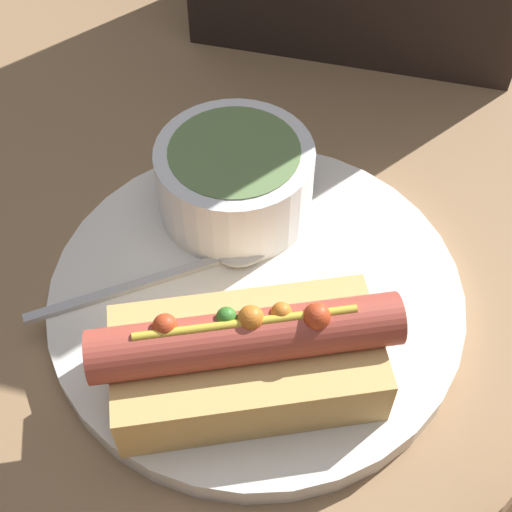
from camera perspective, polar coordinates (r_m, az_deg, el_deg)
The scene contains 5 objects.
ground_plane at distance 0.47m, azimuth 0.00°, elevation -3.87°, with size 4.00×4.00×0.00m, color #93704C.
dinner_plate at distance 0.47m, azimuth 0.00°, elevation -3.25°, with size 0.27×0.27×0.02m.
hot_dog at distance 0.40m, azimuth -0.74°, elevation -7.97°, with size 0.17×0.13×0.07m.
soup_bowl at distance 0.48m, azimuth -1.69°, elevation 6.40°, with size 0.11×0.11×0.05m.
spoon at distance 0.47m, azimuth -3.61°, elevation -0.35°, with size 0.14×0.11×0.01m.
Camera 1 is at (0.07, -0.26, 0.39)m, focal length 50.00 mm.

